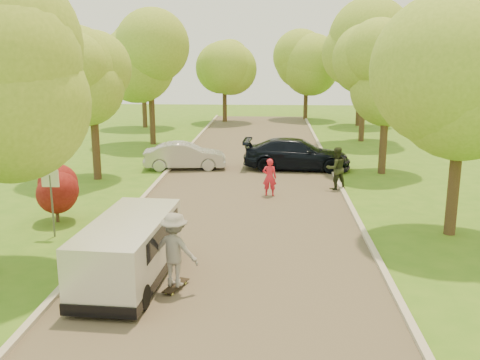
% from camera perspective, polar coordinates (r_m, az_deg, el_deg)
% --- Properties ---
extents(ground, '(100.00, 100.00, 0.00)m').
position_cam_1_polar(ground, '(13.06, -1.52, -12.34)').
color(ground, '#3D711B').
rests_on(ground, ground).
extents(road, '(8.00, 60.00, 0.01)m').
position_cam_1_polar(road, '(20.54, 0.39, -2.67)').
color(road, '#4C4438').
rests_on(road, ground).
extents(curb_left, '(0.18, 60.00, 0.12)m').
position_cam_1_polar(curb_left, '(21.12, -10.66, -2.30)').
color(curb_left, '#B2AD9E').
rests_on(curb_left, ground).
extents(curb_right, '(0.18, 60.00, 0.12)m').
position_cam_1_polar(curb_right, '(20.72, 11.65, -2.65)').
color(curb_right, '#B2AD9E').
rests_on(curb_right, ground).
extents(street_sign, '(0.55, 0.06, 2.17)m').
position_cam_1_polar(street_sign, '(17.63, -19.52, -0.89)').
color(street_sign, '#59595E').
rests_on(street_sign, ground).
extents(red_shrub, '(1.70, 1.70, 1.95)m').
position_cam_1_polar(red_shrub, '(19.27, -19.09, -1.12)').
color(red_shrub, '#382619').
rests_on(red_shrub, ground).
extents(tree_l_midb, '(4.30, 4.20, 6.62)m').
position_cam_1_polar(tree_l_midb, '(25.02, -15.14, 10.39)').
color(tree_l_midb, '#382619').
rests_on(tree_l_midb, ground).
extents(tree_l_far, '(4.92, 4.80, 7.79)m').
position_cam_1_polar(tree_l_far, '(34.54, -9.23, 12.80)').
color(tree_l_far, '#382619').
rests_on(tree_l_far, ground).
extents(tree_r_mida, '(5.13, 5.00, 7.95)m').
position_cam_1_polar(tree_r_mida, '(17.77, 23.63, 11.85)').
color(tree_r_mida, '#382619').
rests_on(tree_r_mida, ground).
extents(tree_r_midb, '(4.51, 4.40, 7.01)m').
position_cam_1_polar(tree_r_midb, '(26.33, 15.90, 11.10)').
color(tree_r_midb, '#382619').
rests_on(tree_r_midb, ground).
extents(tree_r_far, '(5.33, 5.20, 8.34)m').
position_cam_1_polar(tree_r_far, '(36.26, 13.61, 13.20)').
color(tree_r_far, '#382619').
rests_on(tree_r_far, ground).
extents(tree_bg_a, '(5.12, 5.00, 7.72)m').
position_cam_1_polar(tree_bg_a, '(42.87, -10.07, 12.62)').
color(tree_bg_a, '#382619').
rests_on(tree_bg_a, ground).
extents(tree_bg_b, '(5.12, 5.00, 7.95)m').
position_cam_1_polar(tree_bg_b, '(44.31, 13.08, 12.79)').
color(tree_bg_b, '#382619').
rests_on(tree_bg_b, ground).
extents(tree_bg_c, '(4.92, 4.80, 7.33)m').
position_cam_1_polar(tree_bg_c, '(45.89, -1.40, 12.47)').
color(tree_bg_c, '#382619').
rests_on(tree_bg_c, ground).
extents(tree_bg_d, '(5.12, 5.00, 7.72)m').
position_cam_1_polar(tree_bg_d, '(47.84, 7.42, 12.75)').
color(tree_bg_d, '#382619').
rests_on(tree_bg_d, ground).
extents(minivan, '(1.95, 4.46, 1.63)m').
position_cam_1_polar(minivan, '(13.83, -11.73, -7.27)').
color(minivan, silver).
rests_on(minivan, ground).
extents(silver_sedan, '(4.22, 1.91, 1.34)m').
position_cam_1_polar(silver_sedan, '(26.99, -5.90, 2.58)').
color(silver_sedan, '#A9A9AE').
rests_on(silver_sedan, ground).
extents(dark_sedan, '(5.41, 2.39, 1.55)m').
position_cam_1_polar(dark_sedan, '(26.92, 6.05, 2.76)').
color(dark_sedan, black).
rests_on(dark_sedan, ground).
extents(longboard, '(0.55, 0.98, 0.11)m').
position_cam_1_polar(longboard, '(13.47, -6.85, -11.13)').
color(longboard, black).
rests_on(longboard, ground).
extents(skateboarder, '(1.35, 1.03, 1.84)m').
position_cam_1_polar(skateboarder, '(13.11, -6.97, -7.38)').
color(skateboarder, gray).
rests_on(skateboarder, longboard).
extents(person_striped, '(0.59, 0.42, 1.55)m').
position_cam_1_polar(person_striped, '(21.72, 3.17, 0.29)').
color(person_striped, red).
rests_on(person_striped, ground).
extents(person_olive, '(1.07, 0.96, 1.83)m').
position_cam_1_polar(person_olive, '(23.09, 10.21, 1.23)').
color(person_olive, '#262D1B').
rests_on(person_olive, ground).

